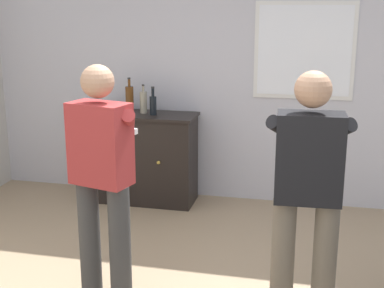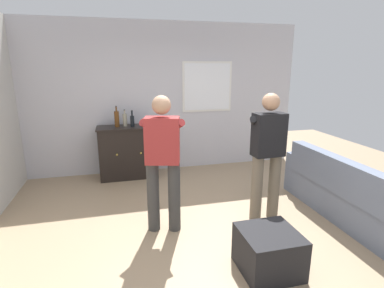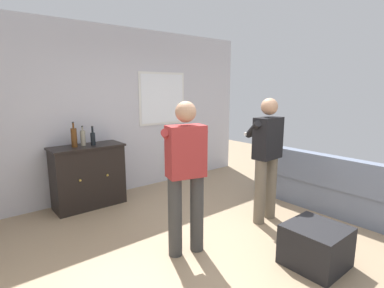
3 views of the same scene
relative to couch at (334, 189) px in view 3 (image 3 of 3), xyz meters
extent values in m
plane|color=#9E8466|center=(-1.93, 0.19, -0.34)|extent=(10.40, 10.40, 0.00)
cube|color=silver|center=(-1.93, 2.85, 1.06)|extent=(5.20, 0.12, 2.80)
cube|color=silver|center=(-1.14, 2.78, 1.27)|extent=(0.99, 0.02, 0.96)
cube|color=white|center=(-1.14, 2.78, 1.27)|extent=(0.91, 0.03, 0.88)
cube|color=slate|center=(0.05, 0.00, -0.13)|extent=(0.55, 2.23, 0.42)
cube|color=slate|center=(-0.16, 0.00, 0.30)|extent=(0.18, 2.23, 0.44)
cube|color=slate|center=(0.05, 1.20, -0.02)|extent=(0.55, 0.18, 0.64)
cube|color=#386BB7|center=(-0.03, 0.87, 0.26)|extent=(0.20, 0.42, 0.36)
cube|color=beige|center=(-0.03, 0.00, 0.26)|extent=(0.19, 0.41, 0.36)
cube|color=black|center=(-2.72, 2.49, 0.12)|extent=(1.03, 0.44, 0.92)
cube|color=black|center=(-2.72, 2.49, 0.60)|extent=(1.07, 0.48, 0.03)
sphere|color=#B79338|center=(-2.92, 2.25, 0.17)|extent=(0.04, 0.04, 0.04)
sphere|color=#B79338|center=(-2.51, 2.25, 0.17)|extent=(0.04, 0.04, 0.04)
cylinder|color=gray|center=(-2.75, 2.53, 0.73)|extent=(0.08, 0.08, 0.22)
cylinder|color=gray|center=(-2.75, 2.53, 0.87)|extent=(0.02, 0.02, 0.06)
cylinder|color=#262626|center=(-2.75, 2.53, 0.90)|extent=(0.03, 0.03, 0.02)
cylinder|color=black|center=(-2.62, 2.46, 0.71)|extent=(0.07, 0.07, 0.19)
cylinder|color=black|center=(-2.62, 2.46, 0.85)|extent=(0.03, 0.03, 0.08)
cylinder|color=#262626|center=(-2.62, 2.46, 0.90)|extent=(0.04, 0.04, 0.02)
cylinder|color=#593314|center=(-2.89, 2.50, 0.75)|extent=(0.08, 0.08, 0.28)
cylinder|color=#593314|center=(-2.89, 2.50, 0.93)|extent=(0.03, 0.03, 0.08)
cylinder|color=#262626|center=(-2.89, 2.50, 0.98)|extent=(0.03, 0.03, 0.02)
cube|color=black|center=(-1.50, -0.54, -0.13)|extent=(0.56, 0.56, 0.42)
cylinder|color=#383838|center=(-2.51, 0.52, 0.10)|extent=(0.15, 0.15, 0.88)
cylinder|color=#383838|center=(-2.26, 0.46, 0.10)|extent=(0.15, 0.15, 0.88)
cube|color=#9E2D2D|center=(-2.38, 0.49, 0.81)|extent=(0.44, 0.31, 0.55)
sphere|color=tan|center=(-2.38, 0.49, 1.23)|extent=(0.22, 0.22, 0.22)
cylinder|color=#9E2D2D|center=(-2.45, 0.68, 0.92)|extent=(0.39, 0.35, 0.29)
cylinder|color=#9E2D2D|center=(-2.23, 0.62, 0.92)|extent=(0.24, 0.44, 0.29)
cube|color=white|center=(-2.30, 0.80, 0.84)|extent=(0.16, 0.08, 0.04)
cylinder|color=#6B6051|center=(-1.16, 0.45, 0.10)|extent=(0.15, 0.15, 0.88)
cylinder|color=#6B6051|center=(-0.90, 0.46, 0.10)|extent=(0.15, 0.15, 0.88)
cube|color=black|center=(-1.03, 0.46, 0.81)|extent=(0.41, 0.24, 0.55)
sphere|color=tan|center=(-1.03, 0.46, 1.23)|extent=(0.22, 0.22, 0.22)
cylinder|color=black|center=(-1.15, 0.61, 0.92)|extent=(0.31, 0.42, 0.29)
cylinder|color=black|center=(-0.92, 0.62, 0.92)|extent=(0.34, 0.40, 0.29)
cube|color=white|center=(-1.05, 0.78, 0.84)|extent=(0.15, 0.05, 0.04)
camera|label=1|loc=(-1.02, -2.70, 1.70)|focal=50.00mm
camera|label=2|loc=(-2.88, -2.89, 1.66)|focal=28.00mm
camera|label=3|loc=(-4.28, -1.93, 1.48)|focal=28.00mm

